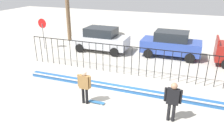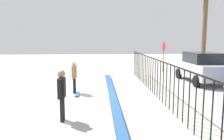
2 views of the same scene
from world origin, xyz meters
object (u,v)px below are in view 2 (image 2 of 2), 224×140
Objects in this scene: skateboard at (77,94)px; stop_sign at (163,52)px; parked_car_silver at (202,67)px; camera_operator at (62,91)px; skateboarder at (74,73)px.

skateboard is 0.32× the size of stop_sign.
stop_sign is at bearing -166.02° from parked_car_silver.
camera_operator is 0.70× the size of stop_sign.
skateboarder is at bearing 15.16° from camera_operator.
skateboard is 0.46× the size of camera_operator.
stop_sign is at bearing 159.92° from skateboarder.
skateboard is 0.19× the size of parked_car_silver.
camera_operator reaches higher than skateboard.
skateboarder is at bearing -141.40° from skateboard.
camera_operator is at bearing -30.70° from stop_sign.
skateboarder is 2.11× the size of skateboard.
camera_operator is at bearing 22.83° from skateboarder.
parked_car_silver is at bearing -35.27° from camera_operator.
skateboarder is at bearing -42.69° from stop_sign.
stop_sign reaches higher than camera_operator.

